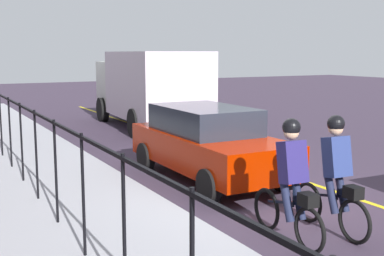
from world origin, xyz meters
TOP-DOWN VIEW (x-y plane):
  - ground_plane at (0.00, 0.00)m, footprint 80.00×80.00m
  - lane_line_centre at (0.00, -1.60)m, footprint 36.00×0.12m
  - sidewalk at (0.00, 3.40)m, footprint 40.00×3.20m
  - iron_fence at (1.00, 3.80)m, footprint 18.84×0.04m
  - cyclist_lead at (-1.79, 0.95)m, footprint 1.71×0.38m
  - cyclist_follow at (-1.82, 0.13)m, footprint 1.71×0.38m
  - parked_sedan_rear at (2.01, 0.12)m, footprint 4.42×1.95m
  - box_truck_background at (9.49, -1.78)m, footprint 6.87×2.95m

SIDE VIEW (x-z plane):
  - ground_plane at x=0.00m, z-range 0.00..0.00m
  - lane_line_centre at x=0.00m, z-range 0.00..0.01m
  - sidewalk at x=0.00m, z-range 0.00..0.15m
  - parked_sedan_rear at x=2.01m, z-range 0.03..1.61m
  - cyclist_lead at x=-1.79m, z-range 0.00..1.82m
  - cyclist_follow at x=-1.82m, z-range 0.00..1.82m
  - iron_fence at x=1.00m, z-range 0.49..2.09m
  - box_truck_background at x=9.49m, z-range 0.16..2.94m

